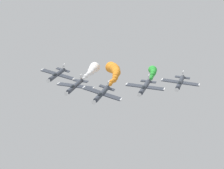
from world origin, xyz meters
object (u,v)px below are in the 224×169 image
at_px(airplane_left_inner, 145,87).
at_px(airplane_right_outer, 57,74).
at_px(airplane_left_outer, 180,83).
at_px(airplane_right_inner, 75,86).
at_px(airplane_lead, 102,94).

relative_size(airplane_left_inner, airplane_right_outer, 1.00).
xyz_separation_m(airplane_left_outer, airplane_right_outer, (32.63, 0.84, -0.68)).
distance_m(airplane_right_inner, airplane_right_outer, 10.78).
distance_m(airplane_lead, airplane_right_outer, 20.73).
bearing_deg(airplane_left_inner, airplane_left_outer, -139.36).
height_order(airplane_lead, airplane_right_inner, airplane_lead).
bearing_deg(airplane_right_inner, airplane_left_outer, -161.78).
relative_size(airplane_left_inner, airplane_right_inner, 1.00).
bearing_deg(airplane_right_outer, airplane_lead, 143.06).
bearing_deg(airplane_right_outer, airplane_left_outer, -178.53).
relative_size(airplane_lead, airplane_right_inner, 1.00).
distance_m(airplane_left_inner, airplane_left_outer, 9.90).
relative_size(airplane_lead, airplane_left_outer, 1.00).
distance_m(airplane_lead, airplane_left_inner, 10.96).
bearing_deg(airplane_left_inner, airplane_lead, 38.66).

